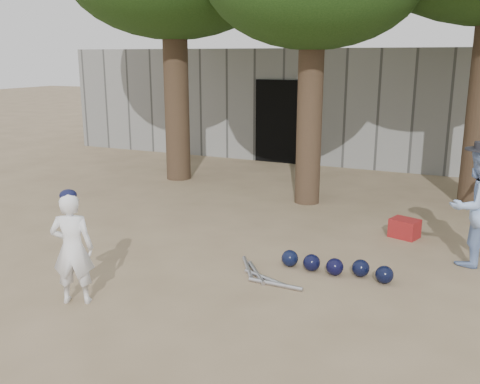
% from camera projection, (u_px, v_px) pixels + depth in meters
% --- Properties ---
extents(ground, '(70.00, 70.00, 0.00)m').
position_uv_depth(ground, '(168.00, 274.00, 7.09)').
color(ground, '#937C5E').
rests_on(ground, ground).
extents(boy_player, '(0.57, 0.49, 1.33)m').
position_uv_depth(boy_player, '(72.00, 249.00, 6.12)').
color(boy_player, white).
rests_on(boy_player, ground).
extents(spectator_blue, '(1.01, 0.99, 1.64)m').
position_uv_depth(spectator_blue, '(476.00, 207.00, 7.22)').
color(spectator_blue, '#96B5E9').
rests_on(spectator_blue, ground).
extents(red_bag, '(0.50, 0.43, 0.30)m').
position_uv_depth(red_bag, '(405.00, 228.00, 8.48)').
color(red_bag, maroon).
rests_on(red_bag, ground).
extents(back_building, '(16.00, 5.24, 3.00)m').
position_uv_depth(back_building, '(351.00, 101.00, 15.84)').
color(back_building, gray).
rests_on(back_building, ground).
extents(helmet_row, '(1.51, 0.33, 0.23)m').
position_uv_depth(helmet_row, '(335.00, 266.00, 7.05)').
color(helmet_row, black).
rests_on(helmet_row, ground).
extents(bat_pile, '(1.11, 0.75, 0.06)m').
position_uv_depth(bat_pile, '(261.00, 275.00, 6.96)').
color(bat_pile, '#ADACB3').
rests_on(bat_pile, ground).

